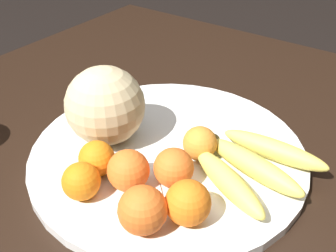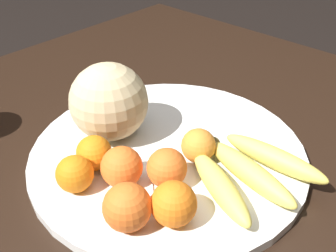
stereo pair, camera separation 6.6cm
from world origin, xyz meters
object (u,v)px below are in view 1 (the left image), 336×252
(melon, at_px, (105,106))
(fruit_bowl, at_px, (168,153))
(kitchen_table, at_px, (152,180))
(orange_back_left, at_px, (128,170))
(orange_back_right, at_px, (174,168))
(orange_mid_center, at_px, (188,203))
(orange_side_extra, at_px, (81,181))
(orange_front_left, at_px, (143,210))
(banana_bunch, at_px, (252,164))
(orange_top_small, at_px, (199,144))
(produce_tag, at_px, (150,188))
(orange_front_right, at_px, (97,158))

(melon, bearing_deg, fruit_bowl, -71.65)
(kitchen_table, height_order, orange_back_left, orange_back_left)
(kitchen_table, bearing_deg, orange_back_right, -126.81)
(melon, bearing_deg, orange_mid_center, -109.42)
(orange_back_left, distance_m, orange_back_right, 0.07)
(orange_side_extra, bearing_deg, kitchen_table, 3.21)
(orange_back_right, bearing_deg, orange_front_left, -170.01)
(kitchen_table, height_order, orange_side_extra, orange_side_extra)
(banana_bunch, relative_size, orange_top_small, 3.47)
(melon, bearing_deg, orange_front_left, -124.86)
(melon, relative_size, produce_tag, 1.50)
(kitchen_table, relative_size, melon, 8.77)
(banana_bunch, bearing_deg, melon, -154.25)
(fruit_bowl, bearing_deg, orange_front_right, 153.54)
(orange_front_right, xyz_separation_m, orange_back_right, (0.05, -0.11, 0.00))
(orange_back_left, bearing_deg, kitchen_table, 23.39)
(fruit_bowl, distance_m, melon, 0.14)
(banana_bunch, bearing_deg, orange_back_left, -123.72)
(orange_mid_center, height_order, produce_tag, orange_mid_center)
(kitchen_table, relative_size, fruit_bowl, 2.54)
(kitchen_table, xyz_separation_m, melon, (-0.05, 0.06, 0.18))
(banana_bunch, height_order, produce_tag, banana_bunch)
(melon, bearing_deg, produce_tag, -113.39)
(kitchen_table, relative_size, orange_back_left, 18.69)
(banana_bunch, height_order, orange_back_right, orange_back_right)
(kitchen_table, xyz_separation_m, orange_mid_center, (-0.13, -0.16, 0.14))
(fruit_bowl, relative_size, orange_back_right, 7.65)
(orange_back_right, height_order, orange_top_small, orange_back_right)
(melon, distance_m, produce_tag, 0.17)
(orange_top_small, xyz_separation_m, produce_tag, (-0.11, 0.02, -0.03))
(melon, xyz_separation_m, orange_mid_center, (-0.08, -0.22, -0.04))
(fruit_bowl, height_order, orange_back_left, orange_back_left)
(banana_bunch, bearing_deg, fruit_bowl, -157.91)
(orange_front_right, relative_size, orange_side_extra, 1.00)
(fruit_bowl, bearing_deg, banana_bunch, -80.08)
(produce_tag, bearing_deg, kitchen_table, -10.07)
(orange_side_extra, bearing_deg, fruit_bowl, -13.14)
(orange_front_left, xyz_separation_m, orange_side_extra, (-0.00, 0.11, -0.01))
(orange_front_left, xyz_separation_m, orange_front_right, (0.05, 0.13, -0.01))
(fruit_bowl, relative_size, orange_top_small, 8.28)
(kitchen_table, xyz_separation_m, orange_front_right, (-0.13, 0.01, 0.14))
(orange_mid_center, bearing_deg, kitchen_table, 51.86)
(melon, xyz_separation_m, produce_tag, (-0.06, -0.14, -0.07))
(melon, xyz_separation_m, orange_side_extra, (-0.13, -0.07, -0.04))
(fruit_bowl, bearing_deg, orange_side_extra, 166.86)
(orange_mid_center, bearing_deg, fruit_bowl, 45.20)
(banana_bunch, xyz_separation_m, orange_front_left, (-0.19, 0.07, 0.01))
(orange_front_left, xyz_separation_m, orange_mid_center, (0.05, -0.04, -0.00))
(orange_front_left, distance_m, produce_tag, 0.08)
(melon, height_order, banana_bunch, melon)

